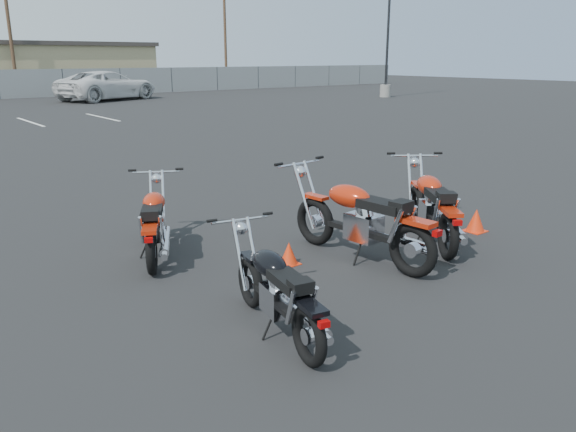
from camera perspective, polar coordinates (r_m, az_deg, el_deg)
ground at (r=6.67m, az=1.84°, el=-6.78°), size 120.00×120.00×0.00m
motorcycle_front_red at (r=7.62m, az=-13.37°, el=-0.68°), size 1.34×1.95×1.00m
motorcycle_second_black at (r=5.36m, az=-1.05°, el=-7.66°), size 0.83×1.92×0.94m
motorcycle_third_red at (r=7.31m, az=7.48°, el=-0.40°), size 0.93×2.42×1.18m
motorcycle_rear_red at (r=8.26m, az=14.48°, el=0.91°), size 1.70×2.09×1.12m
training_cone_near at (r=9.10m, az=13.90°, el=0.02°), size 0.26×0.26×0.31m
training_cone_far at (r=9.00m, az=18.55°, el=-0.41°), size 0.29×0.29×0.35m
training_cone_extra at (r=7.20m, az=0.09°, el=-3.81°), size 0.24×0.24×0.29m
light_pole_east at (r=38.51m, az=10.01°, el=15.54°), size 0.80×0.70×9.76m
tan_building_east at (r=50.68m, az=-22.82°, el=13.87°), size 14.40×9.40×3.70m
utility_pole_c at (r=44.88m, az=-26.49°, el=17.00°), size 1.80×0.24×9.00m
utility_pole_d at (r=52.78m, az=-6.41°, el=18.07°), size 1.80×0.24×9.00m
white_van at (r=36.94m, az=-17.92°, el=13.29°), size 5.26×7.85×2.77m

